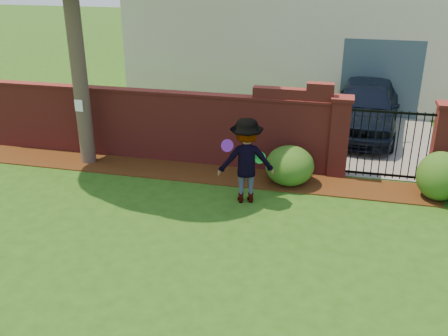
% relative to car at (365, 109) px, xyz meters
% --- Properties ---
extents(ground, '(80.00, 80.00, 0.01)m').
position_rel_car_xyz_m(ground, '(-3.03, -7.04, -0.77)').
color(ground, '#234A12').
rests_on(ground, ground).
extents(mulch_bed, '(11.10, 1.08, 0.03)m').
position_rel_car_xyz_m(mulch_bed, '(-3.98, -3.71, -0.75)').
color(mulch_bed, '#381B0A').
rests_on(mulch_bed, ground).
extents(brick_wall, '(8.70, 0.31, 2.16)m').
position_rel_car_xyz_m(brick_wall, '(-5.04, -3.04, 0.16)').
color(brick_wall, maroon).
rests_on(brick_wall, ground).
extents(pillar_left, '(0.50, 0.50, 1.88)m').
position_rel_car_xyz_m(pillar_left, '(-0.63, -3.04, 0.19)').
color(pillar_left, maroon).
rests_on(pillar_left, ground).
extents(pillar_right, '(0.50, 0.50, 1.88)m').
position_rel_car_xyz_m(pillar_right, '(1.57, -3.04, 0.19)').
color(pillar_right, maroon).
rests_on(pillar_right, ground).
extents(iron_gate, '(1.78, 0.03, 1.60)m').
position_rel_car_xyz_m(iron_gate, '(0.47, -3.04, 0.09)').
color(iron_gate, black).
rests_on(iron_gate, ground).
extents(driveway, '(3.20, 8.00, 0.01)m').
position_rel_car_xyz_m(driveway, '(0.47, 0.96, -0.76)').
color(driveway, slate).
rests_on(driveway, ground).
extents(house, '(12.40, 6.40, 6.30)m').
position_rel_car_xyz_m(house, '(-2.03, 4.95, 2.39)').
color(house, beige).
rests_on(house, ground).
extents(car, '(2.21, 4.65, 1.53)m').
position_rel_car_xyz_m(car, '(0.00, 0.00, 0.00)').
color(car, black).
rests_on(car, ground).
extents(paper_notice, '(0.20, 0.01, 0.28)m').
position_rel_car_xyz_m(paper_notice, '(-6.63, -3.83, 0.73)').
color(paper_notice, white).
rests_on(paper_notice, tree).
extents(shrub_left, '(1.08, 1.08, 0.89)m').
position_rel_car_xyz_m(shrub_left, '(-1.65, -3.79, -0.32)').
color(shrub_left, '#1E4E17').
rests_on(shrub_left, ground).
extents(shrub_middle, '(0.95, 0.95, 1.05)m').
position_rel_car_xyz_m(shrub_middle, '(1.47, -3.82, -0.24)').
color(shrub_middle, '#1E4E17').
rests_on(shrub_middle, ground).
extents(man, '(1.30, 0.97, 1.80)m').
position_rel_car_xyz_m(man, '(-2.43, -4.85, 0.13)').
color(man, gray).
rests_on(man, ground).
extents(frisbee_purple, '(0.25, 0.20, 0.25)m').
position_rel_car_xyz_m(frisbee_purple, '(-2.75, -5.15, 0.55)').
color(frisbee_purple, purple).
rests_on(frisbee_purple, man).
extents(frisbee_green, '(0.25, 0.13, 0.25)m').
position_rel_car_xyz_m(frisbee_green, '(-2.17, -4.79, 0.21)').
color(frisbee_green, green).
rests_on(frisbee_green, man).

